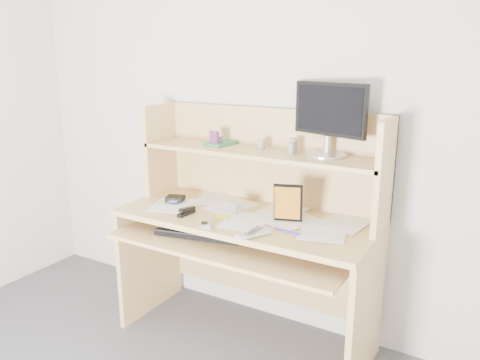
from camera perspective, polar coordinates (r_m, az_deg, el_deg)
The scene contains 19 objects.
back_wall at distance 2.68m, azimuth 4.06°, elevation 7.76°, with size 3.60×0.04×2.50m, color silver.
desk at distance 2.61m, azimuth 1.48°, elevation -5.00°, with size 1.40×0.70×1.30m.
paper_clutter at distance 2.52m, azimuth 0.60°, elevation -4.29°, with size 1.32×0.54×0.01m, color silver.
keyboard at distance 2.53m, azimuth -4.80°, elevation -6.35°, with size 0.50×0.26×0.03m.
tv_remote at distance 2.23m, azimuth 1.69°, elevation -6.52°, with size 0.05×0.18×0.02m, color #A7A8A2.
flip_phone at distance 2.35m, azimuth -4.19°, elevation -5.35°, with size 0.05×0.09×0.02m, color #BCBCBF.
stapler at distance 2.54m, azimuth -6.58°, elevation -3.74°, with size 0.03×0.12×0.04m, color black.
wallet at distance 2.78m, azimuth -7.91°, elevation -2.23°, with size 0.10×0.08×0.03m, color black.
sticky_note_pad at distance 2.48m, azimuth -2.19°, elevation -4.55°, with size 0.07×0.07×0.01m, color #FFFE43.
digital_camera at distance 2.56m, azimuth -0.96°, elevation -3.22°, with size 0.09×0.04×0.06m, color #B5B5B8.
game_case at distance 2.39m, azimuth 5.88°, elevation -2.79°, with size 0.15×0.02×0.20m, color black.
blue_pen at distance 2.29m, azimuth 5.83°, elevation -6.22°, with size 0.01×0.01×0.14m, color #191CC1.
card_box at distance 2.68m, azimuth -3.17°, elevation 5.06°, with size 0.06×0.02×0.09m, color #A9162F.
shelf_book at distance 2.73m, azimuth -2.38°, elevation 4.50°, with size 0.13×0.17×0.02m, color #327E40.
chip_stack_a at distance 2.72m, azimuth -2.49°, elevation 4.82°, with size 0.04×0.04×0.05m, color black.
chip_stack_b at distance 2.49m, azimuth 6.26°, elevation 3.91°, with size 0.04×0.04×0.06m, color white.
chip_stack_c at distance 2.60m, azimuth 2.61°, elevation 4.38°, with size 0.04×0.04×0.05m, color black.
chip_stack_d at distance 2.51m, azimuth 6.50°, elevation 4.20°, with size 0.04×0.04×0.08m, color white.
monitor at distance 2.44m, azimuth 10.82°, elevation 7.55°, with size 0.42×0.22×0.37m.
Camera 1 is at (1.18, -0.59, 1.58)m, focal length 35.00 mm.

